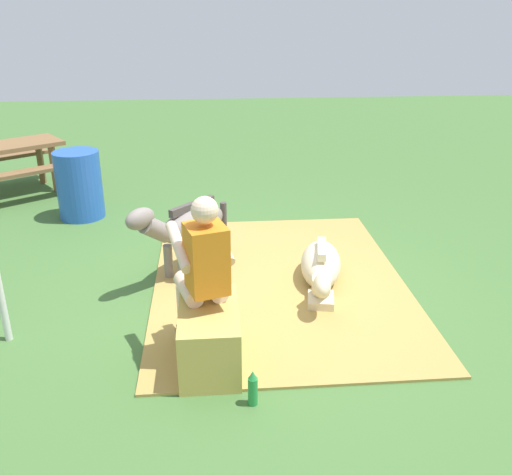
% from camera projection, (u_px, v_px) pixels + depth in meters
% --- Properties ---
extents(ground_plane, '(24.00, 24.00, 0.00)m').
position_uv_depth(ground_plane, '(254.00, 291.00, 5.51)').
color(ground_plane, '#426B33').
extents(hay_patch, '(3.37, 2.50, 0.02)m').
position_uv_depth(hay_patch, '(279.00, 282.00, 5.66)').
color(hay_patch, '#AD8C47').
rests_on(hay_patch, ground).
extents(hay_bale, '(0.80, 0.45, 0.48)m').
position_uv_depth(hay_bale, '(209.00, 337.00, 4.31)').
color(hay_bale, tan).
rests_on(hay_bale, ground).
extents(person_seated, '(0.72, 0.54, 1.36)m').
position_uv_depth(person_seated, '(203.00, 268.00, 4.26)').
color(person_seated, beige).
rests_on(person_seated, ground).
extents(pony_standing, '(1.09, 1.03, 0.90)m').
position_uv_depth(pony_standing, '(187.00, 226.00, 5.63)').
color(pony_standing, slate).
rests_on(pony_standing, ground).
extents(pony_lying, '(1.36, 0.55, 0.42)m').
position_uv_depth(pony_lying, '(321.00, 267.00, 5.56)').
color(pony_lying, beige).
rests_on(pony_lying, ground).
extents(soda_bottle, '(0.07, 0.07, 0.28)m').
position_uv_depth(soda_bottle, '(253.00, 388.00, 3.90)').
color(soda_bottle, '#268C3F').
rests_on(soda_bottle, ground).
extents(water_barrel, '(0.58, 0.58, 0.88)m').
position_uv_depth(water_barrel, '(79.00, 185.00, 7.25)').
color(water_barrel, blue).
rests_on(water_barrel, ground).
extents(picnic_bench, '(1.92, 1.97, 0.75)m').
position_uv_depth(picnic_bench, '(7.00, 156.00, 8.07)').
color(picnic_bench, brown).
rests_on(picnic_bench, ground).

